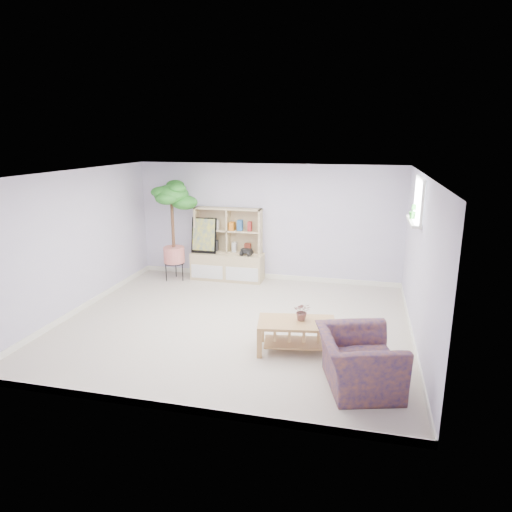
% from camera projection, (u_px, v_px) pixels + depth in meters
% --- Properties ---
extents(floor, '(5.50, 5.00, 0.01)m').
position_uv_depth(floor, '(234.00, 323.00, 7.36)').
color(floor, '#BAA992').
rests_on(floor, ground).
extents(ceiling, '(5.50, 5.00, 0.01)m').
position_uv_depth(ceiling, '(232.00, 173.00, 6.75)').
color(ceiling, white).
rests_on(ceiling, walls).
extents(walls, '(5.51, 5.01, 2.40)m').
position_uv_depth(walls, '(233.00, 251.00, 7.05)').
color(walls, silver).
rests_on(walls, floor).
extents(baseboard, '(5.50, 5.00, 0.10)m').
position_uv_depth(baseboard, '(234.00, 321.00, 7.34)').
color(baseboard, white).
rests_on(baseboard, floor).
extents(window, '(0.10, 0.98, 0.68)m').
position_uv_depth(window, '(420.00, 200.00, 6.80)').
color(window, silver).
rests_on(window, walls).
extents(window_sill, '(0.14, 1.00, 0.04)m').
position_uv_depth(window_sill, '(413.00, 221.00, 6.90)').
color(window_sill, white).
rests_on(window_sill, walls).
extents(storage_unit, '(1.50, 0.51, 1.50)m').
position_uv_depth(storage_unit, '(227.00, 245.00, 9.45)').
color(storage_unit, tan).
rests_on(storage_unit, floor).
extents(poster, '(0.53, 0.13, 0.74)m').
position_uv_depth(poster, '(204.00, 235.00, 9.46)').
color(poster, yellow).
rests_on(poster, storage_unit).
extents(toy_truck, '(0.32, 0.25, 0.16)m').
position_uv_depth(toy_truck, '(246.00, 252.00, 9.31)').
color(toy_truck, black).
rests_on(toy_truck, storage_unit).
extents(coffee_table, '(1.14, 0.74, 0.44)m').
position_uv_depth(coffee_table, '(296.00, 336.00, 6.38)').
color(coffee_table, '#AF773B').
rests_on(coffee_table, floor).
extents(table_plant, '(0.26, 0.23, 0.26)m').
position_uv_depth(table_plant, '(302.00, 311.00, 6.35)').
color(table_plant, '#2D7433').
rests_on(table_plant, coffee_table).
extents(floor_tree, '(0.92, 0.92, 2.07)m').
position_uv_depth(floor_tree, '(173.00, 231.00, 9.34)').
color(floor_tree, '#296F23').
rests_on(floor_tree, floor).
extents(armchair, '(1.15, 1.24, 0.77)m').
position_uv_depth(armchair, '(359.00, 357.00, 5.41)').
color(armchair, navy).
rests_on(armchair, floor).
extents(sill_plant, '(0.16, 0.14, 0.23)m').
position_uv_depth(sill_plant, '(413.00, 211.00, 6.99)').
color(sill_plant, '#296F23').
rests_on(sill_plant, window_sill).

